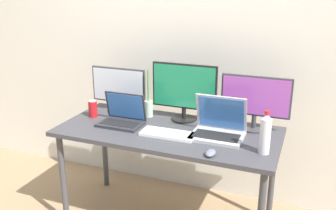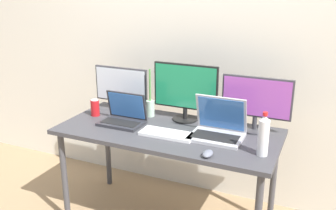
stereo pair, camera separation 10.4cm
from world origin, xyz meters
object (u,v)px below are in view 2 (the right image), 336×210
at_px(bamboo_vase, 150,106).
at_px(laptop_secondary, 218,128).
at_px(laptop_silver, 123,116).
at_px(keyboard_main, 167,134).
at_px(monitor_right, 256,101).
at_px(mouse_by_keyboard, 208,154).
at_px(water_bottle, 263,136).
at_px(monitor_left, 121,88).
at_px(monitor_center, 185,90).
at_px(soda_can_near_keyboard, 95,108).
at_px(work_desk, 168,139).

bearing_deg(bamboo_vase, laptop_secondary, -16.54).
relative_size(laptop_secondary, bamboo_vase, 0.93).
bearing_deg(laptop_silver, keyboard_main, -11.76).
xyz_separation_m(monitor_right, laptop_secondary, (-0.20, -0.21, -0.15)).
distance_m(keyboard_main, mouse_by_keyboard, 0.39).
xyz_separation_m(monitor_right, water_bottle, (0.12, -0.37, -0.09)).
bearing_deg(bamboo_vase, keyboard_main, -46.98).
xyz_separation_m(monitor_left, bamboo_vase, (0.27, -0.03, -0.11)).
distance_m(monitor_center, laptop_silver, 0.49).
bearing_deg(soda_can_near_keyboard, monitor_center, 15.93).
relative_size(soda_can_near_keyboard, bamboo_vase, 0.35).
xyz_separation_m(monitor_center, monitor_right, (0.51, 0.00, -0.02)).
xyz_separation_m(monitor_center, laptop_secondary, (0.31, -0.20, -0.17)).
height_order(monitor_left, mouse_by_keyboard, monitor_left).
height_order(monitor_center, keyboard_main, monitor_center).
height_order(monitor_left, monitor_center, monitor_center).
bearing_deg(soda_can_near_keyboard, bamboo_vase, 22.29).
xyz_separation_m(water_bottle, soda_can_near_keyboard, (-1.30, 0.17, -0.06)).
height_order(monitor_center, water_bottle, monitor_center).
bearing_deg(monitor_left, laptop_silver, -56.78).
height_order(monitor_left, laptop_silver, monitor_left).
height_order(monitor_right, laptop_silver, monitor_right).
bearing_deg(laptop_secondary, mouse_by_keyboard, -84.11).
xyz_separation_m(work_desk, soda_can_near_keyboard, (-0.63, 0.04, 0.13)).
bearing_deg(bamboo_vase, work_desk, -39.94).
xyz_separation_m(monitor_left, keyboard_main, (0.54, -0.32, -0.17)).
bearing_deg(monitor_center, soda_can_near_keyboard, -164.07).
bearing_deg(monitor_center, mouse_by_keyboard, -55.79).
distance_m(laptop_silver, soda_can_near_keyboard, 0.29).
relative_size(keyboard_main, soda_can_near_keyboard, 2.90).
xyz_separation_m(soda_can_near_keyboard, bamboo_vase, (0.39, 0.16, 0.01)).
bearing_deg(monitor_left, mouse_by_keyboard, -29.88).
height_order(work_desk, keyboard_main, keyboard_main).
xyz_separation_m(keyboard_main, mouse_by_keyboard, (0.34, -0.19, 0.01)).
bearing_deg(monitor_right, mouse_by_keyboard, -107.76).
xyz_separation_m(work_desk, bamboo_vase, (-0.24, 0.20, 0.15)).
bearing_deg(work_desk, monitor_center, 81.03).
xyz_separation_m(work_desk, monitor_center, (0.04, 0.23, 0.30)).
relative_size(laptop_secondary, mouse_by_keyboard, 3.50).
height_order(monitor_center, bamboo_vase, monitor_center).
relative_size(monitor_left, laptop_secondary, 1.32).
xyz_separation_m(keyboard_main, bamboo_vase, (-0.27, 0.29, 0.07)).
bearing_deg(laptop_silver, mouse_by_keyboard, -20.21).
bearing_deg(work_desk, laptop_secondary, 3.79).
distance_m(monitor_right, laptop_silver, 0.94).
bearing_deg(keyboard_main, bamboo_vase, 131.95).
bearing_deg(mouse_by_keyboard, laptop_silver, 160.97).
height_order(laptop_silver, laptop_secondary, laptop_secondary).
height_order(laptop_silver, bamboo_vase, bamboo_vase).
relative_size(monitor_center, keyboard_main, 1.33).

